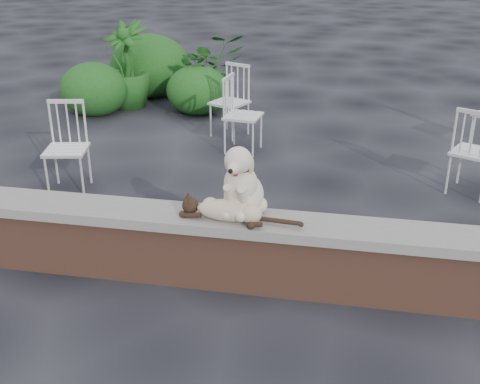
% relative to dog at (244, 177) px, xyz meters
% --- Properties ---
extents(ground, '(60.00, 60.00, 0.00)m').
position_rel_dog_xyz_m(ground, '(0.18, -0.09, -0.87)').
color(ground, black).
rests_on(ground, ground).
extents(brick_wall, '(6.00, 0.30, 0.50)m').
position_rel_dog_xyz_m(brick_wall, '(0.18, -0.09, -0.62)').
color(brick_wall, brown).
rests_on(brick_wall, ground).
extents(capstone, '(6.20, 0.40, 0.08)m').
position_rel_dog_xyz_m(capstone, '(0.18, -0.09, -0.33)').
color(capstone, slate).
rests_on(capstone, brick_wall).
extents(dog, '(0.46, 0.56, 0.58)m').
position_rel_dog_xyz_m(dog, '(0.00, 0.00, 0.00)').
color(dog, beige).
rests_on(dog, capstone).
extents(cat, '(1.12, 0.44, 0.19)m').
position_rel_dog_xyz_m(cat, '(-0.08, -0.15, -0.20)').
color(cat, '#C3A98B').
rests_on(cat, capstone).
extents(chair_a, '(0.66, 0.66, 0.94)m').
position_rel_dog_xyz_m(chair_a, '(-2.14, 1.37, -0.40)').
color(chair_a, white).
rests_on(chair_a, ground).
extents(chair_e, '(0.62, 0.62, 0.94)m').
position_rel_dog_xyz_m(chair_e, '(-0.55, 2.92, -0.40)').
color(chair_e, white).
rests_on(chair_e, ground).
extents(chair_c, '(0.75, 0.75, 0.94)m').
position_rel_dog_xyz_m(chair_c, '(2.04, 2.09, -0.40)').
color(chair_c, white).
rests_on(chair_c, ground).
extents(chair_b, '(0.74, 0.74, 0.94)m').
position_rel_dog_xyz_m(chair_b, '(-0.84, 3.49, -0.40)').
color(chair_b, white).
rests_on(chair_b, ground).
extents(potted_plant_a, '(1.34, 1.29, 1.13)m').
position_rel_dog_xyz_m(potted_plant_a, '(-1.42, 4.88, -0.30)').
color(potted_plant_a, '#184D16').
rests_on(potted_plant_a, ground).
extents(potted_plant_b, '(0.97, 0.97, 1.31)m').
position_rel_dog_xyz_m(potted_plant_b, '(-2.67, 4.55, -0.21)').
color(potted_plant_b, '#184D16').
rests_on(potted_plant_b, ground).
extents(shrubbery, '(2.50, 2.29, 1.05)m').
position_rel_dog_xyz_m(shrubbery, '(-2.48, 4.87, -0.46)').
color(shrubbery, '#184D16').
rests_on(shrubbery, ground).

